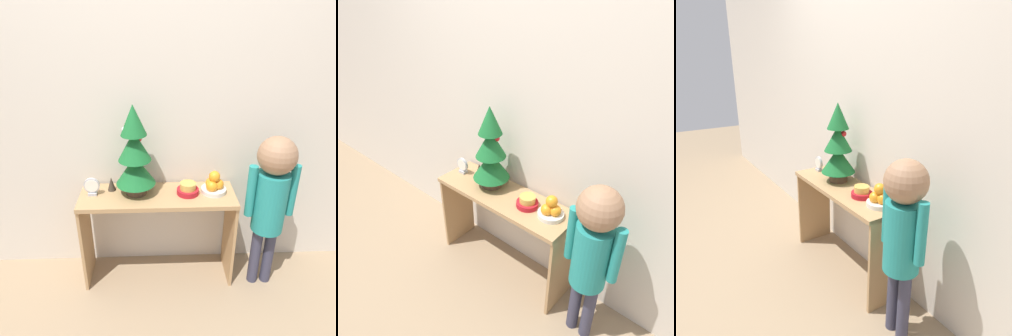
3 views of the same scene
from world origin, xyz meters
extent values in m
plane|color=#997F60|center=(0.00, 0.00, 0.00)|extent=(12.00, 12.00, 0.00)
cube|color=beige|center=(0.00, 0.38, 1.25)|extent=(7.00, 0.05, 2.50)
cube|color=tan|center=(0.00, 0.17, 0.68)|extent=(1.05, 0.34, 0.03)
cube|color=tan|center=(-0.51, 0.17, 0.35)|extent=(0.02, 0.31, 0.69)
cube|color=tan|center=(0.51, 0.17, 0.35)|extent=(0.02, 0.31, 0.69)
cylinder|color=#4C3828|center=(-0.14, 0.20, 0.72)|extent=(0.14, 0.14, 0.05)
cylinder|color=brown|center=(-0.14, 0.20, 0.76)|extent=(0.02, 0.02, 0.04)
cone|color=#19662D|center=(-0.14, 0.20, 0.87)|extent=(0.26, 0.26, 0.20)
cone|color=#19662D|center=(-0.14, 0.20, 1.04)|extent=(0.21, 0.21, 0.20)
cone|color=#19662D|center=(-0.14, 0.20, 1.21)|extent=(0.17, 0.17, 0.20)
sphere|color=silver|center=(-0.20, 0.20, 1.14)|extent=(0.04, 0.04, 0.04)
sphere|color=red|center=(-0.12, 0.23, 1.07)|extent=(0.05, 0.05, 0.05)
sphere|color=gold|center=(-0.08, 0.20, 0.96)|extent=(0.05, 0.05, 0.05)
sphere|color=#2D4CA8|center=(-0.11, 0.15, 0.96)|extent=(0.04, 0.04, 0.04)
cylinder|color=silver|center=(0.38, 0.19, 0.71)|extent=(0.17, 0.17, 0.03)
sphere|color=orange|center=(0.41, 0.19, 0.75)|extent=(0.08, 0.08, 0.08)
sphere|color=orange|center=(0.36, 0.21, 0.75)|extent=(0.08, 0.08, 0.08)
sphere|color=orange|center=(0.36, 0.16, 0.75)|extent=(0.08, 0.08, 0.08)
sphere|color=orange|center=(0.38, 0.19, 0.81)|extent=(0.08, 0.08, 0.08)
cylinder|color=#AD1923|center=(0.20, 0.17, 0.71)|extent=(0.15, 0.15, 0.04)
cylinder|color=gold|center=(0.20, 0.17, 0.75)|extent=(0.11, 0.11, 0.04)
cube|color=#B2B2B7|center=(-0.43, 0.18, 0.70)|extent=(0.06, 0.04, 0.02)
cylinder|color=#B2B2B7|center=(-0.43, 0.18, 0.76)|extent=(0.11, 0.02, 0.11)
cylinder|color=white|center=(-0.43, 0.17, 0.76)|extent=(0.09, 0.00, 0.09)
cone|color=#382D23|center=(-0.31, 0.24, 0.74)|extent=(0.06, 0.06, 0.10)
cylinder|color=#38384C|center=(0.69, 0.07, 0.23)|extent=(0.07, 0.07, 0.47)
cylinder|color=#38384C|center=(0.78, 0.07, 0.23)|extent=(0.07, 0.07, 0.47)
cylinder|color=teal|center=(0.74, 0.07, 0.68)|extent=(0.21, 0.21, 0.42)
sphere|color=#997051|center=(0.74, 0.07, 1.01)|extent=(0.24, 0.24, 0.24)
cylinder|color=teal|center=(0.60, 0.07, 0.76)|extent=(0.06, 0.06, 0.36)
cylinder|color=teal|center=(0.87, 0.07, 0.76)|extent=(0.06, 0.06, 0.36)
camera|label=1|loc=(-0.01, -1.73, 1.82)|focal=35.00mm
camera|label=2|loc=(1.23, -1.23, 2.04)|focal=35.00mm
camera|label=3|loc=(1.89, -1.06, 1.64)|focal=35.00mm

